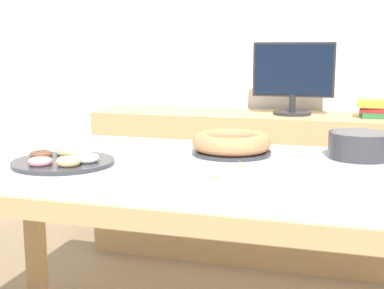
# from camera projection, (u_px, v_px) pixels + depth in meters

# --- Properties ---
(wall_back) EXTENTS (8.00, 0.10, 2.60)m
(wall_back) POSITION_uv_depth(u_px,v_px,m) (262.00, 21.00, 3.09)
(wall_back) COLOR white
(wall_back) RESTS_ON ground
(dining_table) EXTENTS (1.79, 0.85, 0.77)m
(dining_table) POSITION_uv_depth(u_px,v_px,m) (187.00, 189.00, 1.78)
(dining_table) COLOR silver
(dining_table) RESTS_ON ground
(sideboard) EXTENTS (1.71, 0.44, 0.80)m
(sideboard) POSITION_uv_depth(u_px,v_px,m) (250.00, 184.00, 2.96)
(sideboard) COLOR tan
(sideboard) RESTS_ON ground
(computer_monitor) EXTENTS (0.42, 0.20, 0.38)m
(computer_monitor) POSITION_uv_depth(u_px,v_px,m) (293.00, 79.00, 2.80)
(computer_monitor) COLOR #262628
(computer_monitor) RESTS_ON sideboard
(book_stack) EXTENTS (0.22, 0.17, 0.09)m
(book_stack) POSITION_uv_depth(u_px,v_px,m) (380.00, 108.00, 2.70)
(book_stack) COLOR #2D6638
(book_stack) RESTS_ON sideboard
(cake_chocolate_round) EXTENTS (0.28, 0.28, 0.08)m
(cake_chocolate_round) POSITION_uv_depth(u_px,v_px,m) (231.00, 144.00, 1.89)
(cake_chocolate_round) COLOR #333338
(cake_chocolate_round) RESTS_ON dining_table
(pastry_platter) EXTENTS (0.33, 0.33, 0.04)m
(pastry_platter) POSITION_uv_depth(u_px,v_px,m) (64.00, 160.00, 1.72)
(pastry_platter) COLOR #333338
(pastry_platter) RESTS_ON dining_table
(plate_stack) EXTENTS (0.21, 0.21, 0.09)m
(plate_stack) POSITION_uv_depth(u_px,v_px,m) (360.00, 145.00, 1.81)
(plate_stack) COLOR #333338
(plate_stack) RESTS_ON dining_table
(tealight_left_edge) EXTENTS (0.04, 0.04, 0.04)m
(tealight_left_edge) POSITION_uv_depth(u_px,v_px,m) (214.00, 181.00, 1.47)
(tealight_left_edge) COLOR silver
(tealight_left_edge) RESTS_ON dining_table
(tealight_near_cakes) EXTENTS (0.04, 0.04, 0.04)m
(tealight_near_cakes) POSITION_uv_depth(u_px,v_px,m) (114.00, 142.00, 2.07)
(tealight_near_cakes) COLOR silver
(tealight_near_cakes) RESTS_ON dining_table
(tealight_right_edge) EXTENTS (0.04, 0.04, 0.04)m
(tealight_right_edge) POSITION_uv_depth(u_px,v_px,m) (240.00, 169.00, 1.61)
(tealight_right_edge) COLOR silver
(tealight_right_edge) RESTS_ON dining_table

